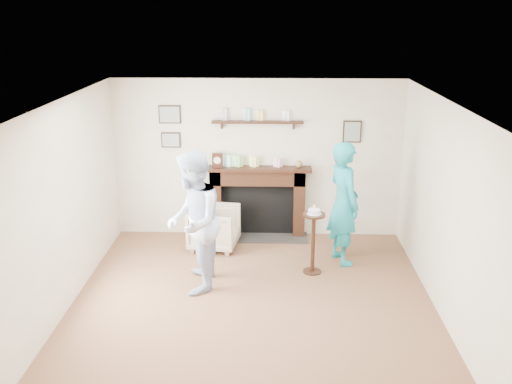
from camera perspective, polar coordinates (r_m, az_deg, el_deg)
ground at (r=7.08m, az=-0.40°, el=-11.75°), size 5.00×5.00×0.00m
room_shell at (r=7.10m, az=-0.25°, el=2.55°), size 4.54×5.02×2.52m
armchair at (r=8.82m, az=-4.12°, el=-5.53°), size 0.80×0.78×0.65m
man at (r=7.64m, az=-6.07°, el=-9.48°), size 0.73×0.92×1.85m
woman at (r=8.44m, az=8.46°, el=-6.81°), size 0.62×0.75×1.77m
pedestal_table at (r=7.81m, az=5.77°, el=-3.95°), size 0.31×0.31×0.99m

